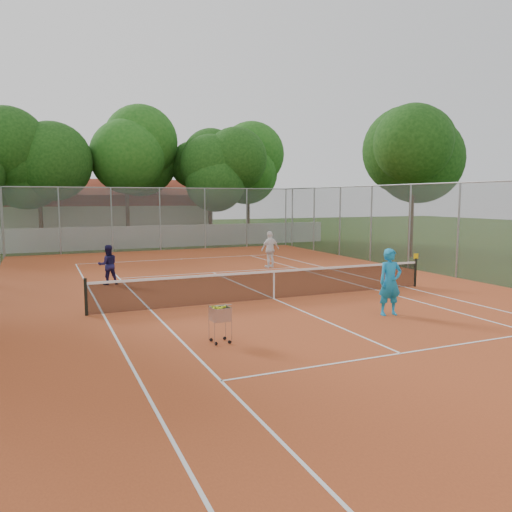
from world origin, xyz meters
name	(u,v)px	position (x,y,z in m)	size (l,w,h in m)	color
ground	(274,299)	(0.00, 0.00, 0.00)	(120.00, 120.00, 0.00)	#1A330E
court_pad	(274,299)	(0.00, 0.00, 0.01)	(18.00, 34.00, 0.02)	#B24B22
court_lines	(274,299)	(0.00, 0.00, 0.02)	(10.98, 23.78, 0.01)	white
tennis_net	(274,284)	(0.00, 0.00, 0.51)	(11.88, 0.10, 0.98)	black
perimeter_fence	(274,240)	(0.00, 0.00, 2.00)	(18.00, 34.00, 4.00)	slate
boundary_wall	(154,237)	(0.00, 19.00, 0.75)	(26.00, 0.30, 1.50)	silver
clubhouse	(105,212)	(-2.00, 29.00, 2.20)	(16.40, 9.00, 4.40)	beige
tropical_trees	(144,175)	(0.00, 22.00, 5.00)	(29.00, 19.00, 10.00)	#11370D
player_near	(390,282)	(2.07, -3.38, 0.98)	(0.70, 0.46, 1.92)	#178ACA
player_far_left	(108,265)	(-4.71, 5.07, 0.79)	(0.75, 0.59, 1.55)	#191643
player_far_right	(270,249)	(3.09, 6.93, 0.90)	(1.03, 0.43, 1.77)	white
ball_hopper	(220,323)	(-3.32, -4.10, 0.49)	(0.45, 0.45, 0.93)	#B4B3BA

